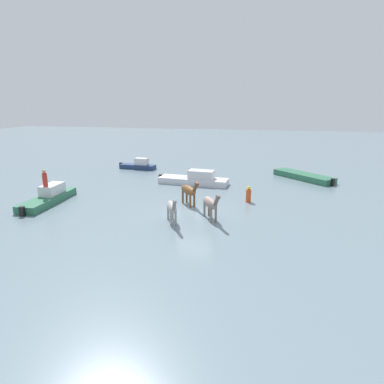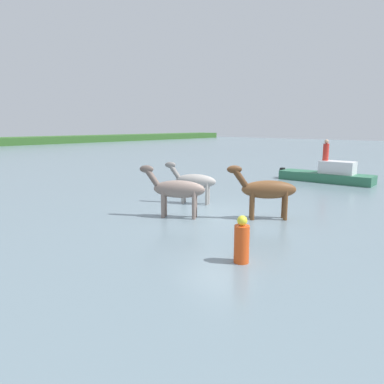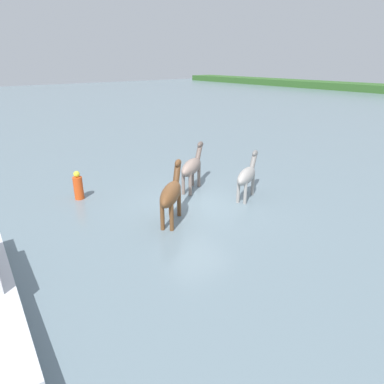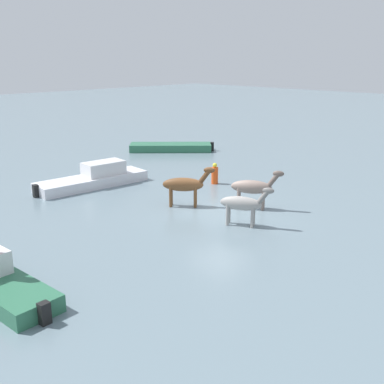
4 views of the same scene
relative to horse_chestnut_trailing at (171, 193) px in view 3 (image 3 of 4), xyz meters
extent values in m
plane|color=slate|center=(-0.64, 1.55, -1.02)|extent=(140.53, 140.53, 0.00)
ellipsoid|color=brown|center=(0.06, -0.06, 0.01)|extent=(1.64, 1.76, 0.63)
cylinder|color=brown|center=(-0.43, 0.26, -0.51)|extent=(0.14, 0.14, 1.03)
cylinder|color=brown|center=(-0.20, 0.46, -0.51)|extent=(0.14, 0.14, 1.03)
cylinder|color=brown|center=(0.31, -0.59, -0.51)|extent=(0.14, 0.14, 1.03)
cylinder|color=brown|center=(0.54, -0.39, -0.51)|extent=(0.14, 0.14, 1.03)
cylinder|color=#50311A|center=(-0.59, 0.68, 0.41)|extent=(0.54, 0.57, 0.69)
ellipsoid|color=#50311A|center=(-0.72, 0.83, 0.70)|extent=(0.50, 0.53, 0.27)
ellipsoid|color=gray|center=(-1.87, 2.34, -0.01)|extent=(1.42, 1.84, 0.62)
cylinder|color=gray|center=(-2.28, 2.73, -0.52)|extent=(0.13, 0.13, 1.01)
cylinder|color=gray|center=(-2.03, 2.88, -0.52)|extent=(0.13, 0.13, 1.01)
cylinder|color=gray|center=(-1.70, 1.79, -0.52)|extent=(0.13, 0.13, 1.01)
cylinder|color=gray|center=(-1.45, 1.95, -0.52)|extent=(0.13, 0.13, 1.01)
cylinder|color=#63544C|center=(-2.37, 3.16, 0.39)|extent=(0.47, 0.59, 0.67)
ellipsoid|color=#63544C|center=(-2.48, 3.33, 0.66)|extent=(0.44, 0.54, 0.27)
ellipsoid|color=#9E9993|center=(0.19, 3.41, -0.08)|extent=(1.20, 1.75, 0.57)
cylinder|color=#9E9993|center=(-0.16, 3.81, -0.55)|extent=(0.13, 0.13, 0.94)
cylinder|color=#9E9993|center=(0.09, 3.93, -0.55)|extent=(0.13, 0.13, 0.94)
cylinder|color=#9E9993|center=(0.29, 2.89, -0.55)|extent=(0.13, 0.13, 0.94)
cylinder|color=#9E9993|center=(0.54, 3.02, -0.55)|extent=(0.13, 0.13, 0.94)
cylinder|color=slate|center=(-0.21, 4.22, 0.29)|extent=(0.41, 0.56, 0.63)
ellipsoid|color=slate|center=(-0.29, 4.39, 0.55)|extent=(0.38, 0.51, 0.25)
cylinder|color=#E54C19|center=(-3.88, -1.69, -0.57)|extent=(0.36, 0.36, 0.90)
sphere|color=yellow|center=(-3.88, -1.69, 0.00)|extent=(0.24, 0.24, 0.24)
camera|label=1|loc=(-4.96, 20.06, 5.59)|focal=29.74mm
camera|label=2|loc=(-10.62, -6.28, 2.18)|focal=33.69mm
camera|label=3|loc=(8.44, -5.89, 4.10)|focal=31.46mm
camera|label=4|loc=(14.35, 14.76, 5.64)|focal=44.08mm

